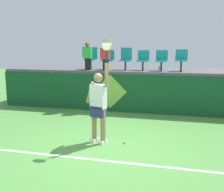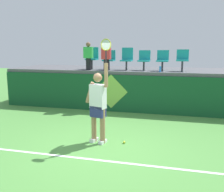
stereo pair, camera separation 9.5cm
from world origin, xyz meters
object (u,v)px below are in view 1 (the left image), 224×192
at_px(stadium_chair_0, 91,57).
at_px(stadium_chair_4, 162,59).
at_px(tennis_player, 99,104).
at_px(spectator_0, 87,56).
at_px(stadium_chair_5, 181,59).
at_px(spectator_1, 105,56).
at_px(water_bottle, 159,69).
at_px(stadium_chair_2, 126,58).
at_px(tennis_ball, 125,142).
at_px(stadium_chair_1, 108,59).
at_px(stadium_chair_3, 143,59).

bearing_deg(stadium_chair_0, stadium_chair_4, -0.17).
relative_size(tennis_player, spectator_0, 2.44).
relative_size(tennis_player, stadium_chair_5, 3.26).
bearing_deg(spectator_1, tennis_player, -77.15).
height_order(water_bottle, stadium_chair_2, stadium_chair_2).
bearing_deg(tennis_ball, stadium_chair_2, 100.91).
xyz_separation_m(tennis_player, spectator_0, (-1.53, 3.58, 1.06)).
relative_size(tennis_player, stadium_chair_2, 3.02).
relative_size(stadium_chair_1, spectator_1, 0.72).
xyz_separation_m(tennis_ball, spectator_0, (-2.18, 3.50, 2.03)).
xyz_separation_m(stadium_chair_1, stadium_chair_5, (2.80, -0.00, 0.03)).
height_order(stadium_chair_3, stadium_chair_4, stadium_chair_4).
distance_m(stadium_chair_1, stadium_chair_4, 2.08).
bearing_deg(spectator_0, stadium_chair_1, 33.18).
bearing_deg(stadium_chair_4, stadium_chair_3, -179.99).
distance_m(tennis_player, stadium_chair_1, 4.23).
xyz_separation_m(stadium_chair_0, stadium_chair_4, (2.79, -0.01, -0.05)).
bearing_deg(stadium_chair_2, stadium_chair_4, -0.44).
height_order(tennis_player, stadium_chair_1, tennis_player).
bearing_deg(stadium_chair_4, tennis_player, -107.30).
bearing_deg(stadium_chair_3, spectator_0, -167.54).
relative_size(tennis_player, stadium_chair_3, 3.42).
relative_size(tennis_ball, water_bottle, 0.32).
distance_m(tennis_ball, stadium_chair_5, 4.60).
xyz_separation_m(tennis_player, stadium_chair_4, (1.26, 4.04, 0.94)).
distance_m(tennis_player, water_bottle, 3.74).
distance_m(tennis_ball, water_bottle, 3.79).
xyz_separation_m(tennis_player, stadium_chair_2, (-0.11, 4.05, 0.97)).
relative_size(tennis_player, tennis_ball, 39.34).
bearing_deg(stadium_chair_5, stadium_chair_4, 179.93).
relative_size(water_bottle, stadium_chair_0, 0.23).
relative_size(water_bottle, stadium_chair_4, 0.27).
height_order(tennis_ball, spectator_0, spectator_0).
height_order(tennis_ball, water_bottle, water_bottle).
xyz_separation_m(stadium_chair_1, spectator_0, (-0.71, -0.46, 0.13)).
xyz_separation_m(stadium_chair_2, stadium_chair_4, (1.37, -0.01, -0.03)).
xyz_separation_m(stadium_chair_3, spectator_0, (-2.09, -0.46, 0.13)).
bearing_deg(stadium_chair_1, stadium_chair_4, 0.01).
distance_m(stadium_chair_1, stadium_chair_5, 2.80).
xyz_separation_m(stadium_chair_1, stadium_chair_2, (0.71, 0.01, 0.04)).
height_order(tennis_player, stadium_chair_0, tennis_player).
bearing_deg(spectator_1, stadium_chair_0, 147.37).
distance_m(water_bottle, stadium_chair_2, 1.50).
bearing_deg(stadium_chair_1, stadium_chair_3, 0.01).
relative_size(stadium_chair_4, stadium_chair_5, 0.97).
distance_m(stadium_chair_0, stadium_chair_1, 0.71).
relative_size(tennis_player, stadium_chair_0, 2.97).
xyz_separation_m(stadium_chair_2, stadium_chair_3, (0.68, -0.01, -0.04)).
distance_m(water_bottle, spectator_1, 2.10).
distance_m(water_bottle, stadium_chair_3, 0.92).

